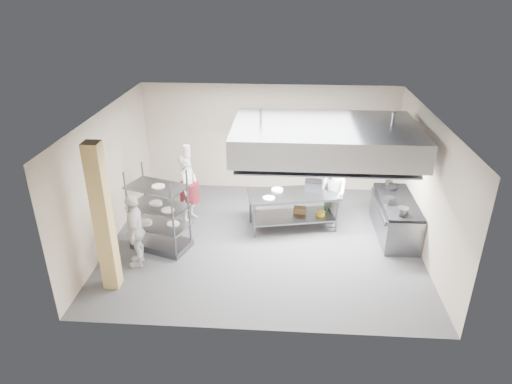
# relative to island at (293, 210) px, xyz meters

# --- Properties ---
(floor) EXTENTS (7.00, 7.00, 0.00)m
(floor) POSITION_rel_island_xyz_m (-0.67, -0.68, -0.46)
(floor) COLOR #303032
(floor) RESTS_ON ground
(ceiling) EXTENTS (7.00, 7.00, 0.00)m
(ceiling) POSITION_rel_island_xyz_m (-0.67, -0.68, 2.54)
(ceiling) COLOR silver
(ceiling) RESTS_ON wall_back
(wall_back) EXTENTS (7.00, 0.00, 7.00)m
(wall_back) POSITION_rel_island_xyz_m (-0.67, 2.32, 1.04)
(wall_back) COLOR #B6A590
(wall_back) RESTS_ON ground
(wall_left) EXTENTS (0.00, 6.00, 6.00)m
(wall_left) POSITION_rel_island_xyz_m (-4.17, -0.68, 1.04)
(wall_left) COLOR #B6A590
(wall_left) RESTS_ON ground
(wall_right) EXTENTS (0.00, 6.00, 6.00)m
(wall_right) POSITION_rel_island_xyz_m (2.83, -0.68, 1.04)
(wall_right) COLOR #B6A590
(wall_right) RESTS_ON ground
(column) EXTENTS (0.30, 0.30, 3.00)m
(column) POSITION_rel_island_xyz_m (-3.57, -2.58, 1.04)
(column) COLOR tan
(column) RESTS_ON floor
(exhaust_hood) EXTENTS (4.00, 2.50, 0.60)m
(exhaust_hood) POSITION_rel_island_xyz_m (0.63, -0.28, 1.94)
(exhaust_hood) COLOR gray
(exhaust_hood) RESTS_ON ceiling
(hood_strip_a) EXTENTS (1.60, 0.12, 0.04)m
(hood_strip_a) POSITION_rel_island_xyz_m (-0.27, -0.28, 1.62)
(hood_strip_a) COLOR white
(hood_strip_a) RESTS_ON exhaust_hood
(hood_strip_b) EXTENTS (1.60, 0.12, 0.04)m
(hood_strip_b) POSITION_rel_island_xyz_m (1.53, -0.28, 1.62)
(hood_strip_b) COLOR white
(hood_strip_b) RESTS_ON exhaust_hood
(wall_shelf) EXTENTS (1.50, 0.28, 0.04)m
(wall_shelf) POSITION_rel_island_xyz_m (1.13, 2.16, 1.04)
(wall_shelf) COLOR gray
(wall_shelf) RESTS_ON wall_back
(island) EXTENTS (2.28, 1.30, 0.91)m
(island) POSITION_rel_island_xyz_m (0.00, 0.00, 0.00)
(island) COLOR gray
(island) RESTS_ON floor
(island_worktop) EXTENTS (2.28, 1.30, 0.06)m
(island_worktop) POSITION_rel_island_xyz_m (0.00, 0.00, 0.42)
(island_worktop) COLOR gray
(island_worktop) RESTS_ON island
(island_undershelf) EXTENTS (2.09, 1.18, 0.04)m
(island_undershelf) POSITION_rel_island_xyz_m (0.00, 0.00, -0.16)
(island_undershelf) COLOR slate
(island_undershelf) RESTS_ON island
(pass_rack) EXTENTS (1.42, 1.11, 1.87)m
(pass_rack) POSITION_rel_island_xyz_m (-2.96, -1.12, 0.48)
(pass_rack) COLOR slate
(pass_rack) RESTS_ON floor
(cooking_range) EXTENTS (0.80, 2.00, 0.84)m
(cooking_range) POSITION_rel_island_xyz_m (2.41, -0.18, -0.04)
(cooking_range) COLOR gray
(cooking_range) RESTS_ON floor
(range_top) EXTENTS (0.78, 1.96, 0.06)m
(range_top) POSITION_rel_island_xyz_m (2.41, -0.18, 0.41)
(range_top) COLOR black
(range_top) RESTS_ON cooking_range
(chef_head) EXTENTS (0.56, 0.71, 1.72)m
(chef_head) POSITION_rel_island_xyz_m (-2.57, 0.22, 0.41)
(chef_head) COLOR white
(chef_head) RESTS_ON floor
(chef_line) EXTENTS (0.90, 1.00, 1.70)m
(chef_line) POSITION_rel_island_xyz_m (0.93, 0.22, 0.39)
(chef_line) COLOR silver
(chef_line) RESTS_ON floor
(chef_plating) EXTENTS (0.55, 1.01, 1.63)m
(chef_plating) POSITION_rel_island_xyz_m (-3.29, -1.80, 0.36)
(chef_plating) COLOR white
(chef_plating) RESTS_ON floor
(griddle) EXTENTS (0.44, 0.35, 0.21)m
(griddle) POSITION_rel_island_xyz_m (0.48, 0.27, 0.56)
(griddle) COLOR slate
(griddle) RESTS_ON island_worktop
(wicker_basket) EXTENTS (0.33, 0.24, 0.14)m
(wicker_basket) POSITION_rel_island_xyz_m (0.17, 0.17, -0.07)
(wicker_basket) COLOR olive
(wicker_basket) RESTS_ON island_undershelf
(stockpot) EXTENTS (0.23, 0.23, 0.16)m
(stockpot) POSITION_rel_island_xyz_m (2.18, -0.36, 0.53)
(stockpot) COLOR gray
(stockpot) RESTS_ON range_top
(plate_stack) EXTENTS (0.28, 0.28, 0.05)m
(plate_stack) POSITION_rel_island_xyz_m (-2.96, -1.12, 0.14)
(plate_stack) COLOR white
(plate_stack) RESTS_ON pass_rack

